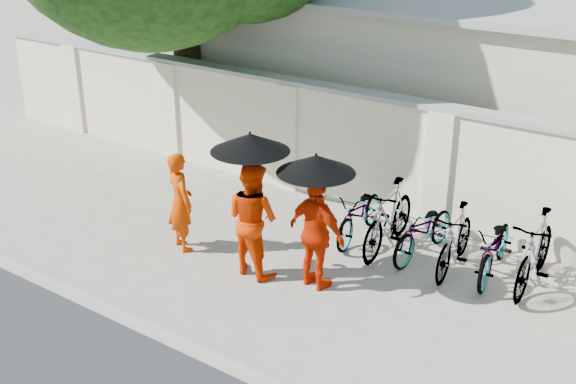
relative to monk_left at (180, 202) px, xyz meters
The scene contains 15 objects.
ground 1.22m from the monk_left, ahead, with size 80.00×80.00×0.00m, color #AA9E8F.
kerb 2.14m from the monk_left, 62.74° to the right, with size 40.00×0.16×0.12m, color gray.
compound_wall 3.67m from the monk_left, 58.38° to the left, with size 20.00×0.30×2.00m, color beige.
building_behind 7.55m from the monk_left, 67.12° to the left, with size 14.00×6.00×3.20m, color #BAB6AB.
monk_left is the anchor object (origin of this frame).
monk_center 1.39m from the monk_left, ahead, with size 0.84×0.66×1.73m, color red.
parasol_center 1.91m from the monk_left, ahead, with size 1.11×1.11×1.20m.
monk_right 2.39m from the monk_left, ahead, with size 0.98×0.41×1.67m, color red.
parasol_right 2.65m from the monk_left, ahead, with size 1.07×1.07×1.07m.
bike_0 2.87m from the monk_left, 42.32° to the left, with size 0.57×1.64×0.86m, color #908EA7.
bike_1 3.24m from the monk_left, 34.57° to the left, with size 0.52×1.83×1.10m, color #908EA7.
bike_2 3.78m from the monk_left, 31.32° to the left, with size 0.58×1.66×0.87m, color #908EA7.
bike_3 4.19m from the monk_left, 25.73° to the left, with size 0.46×1.64×0.99m, color #908EA7.
bike_4 4.78m from the monk_left, 24.89° to the left, with size 0.59×1.70×0.89m, color #908EA7.
bike_5 5.28m from the monk_left, 22.49° to the left, with size 0.51×1.82×1.09m, color #908EA7.
Camera 1 is at (6.34, -7.25, 5.27)m, focal length 45.00 mm.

